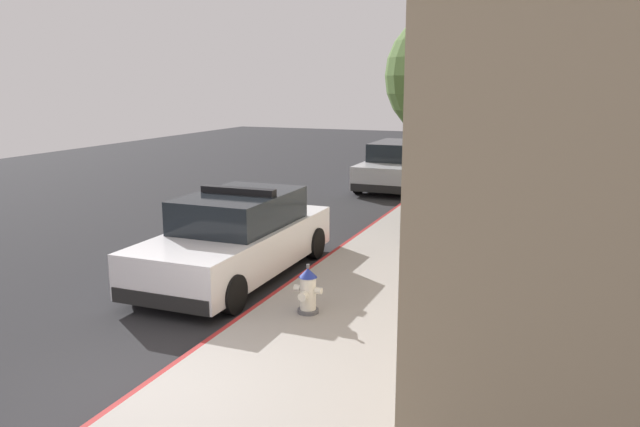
# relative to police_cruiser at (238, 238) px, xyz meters

# --- Properties ---
(ground_plane) EXTENTS (32.75, 60.00, 0.20)m
(ground_plane) POSITION_rel_police_cruiser_xyz_m (-3.10, 5.40, -0.84)
(ground_plane) COLOR #232326
(sidewalk_pavement) EXTENTS (3.20, 60.00, 0.17)m
(sidewalk_pavement) POSITION_rel_police_cruiser_xyz_m (2.90, 5.40, -0.66)
(sidewalk_pavement) COLOR gray
(sidewalk_pavement) RESTS_ON ground
(curb_painted_edge) EXTENTS (0.08, 60.00, 0.17)m
(curb_painted_edge) POSITION_rel_police_cruiser_xyz_m (1.26, 5.40, -0.66)
(curb_painted_edge) COLOR maroon
(curb_painted_edge) RESTS_ON ground
(police_cruiser) EXTENTS (1.94, 4.84, 1.68)m
(police_cruiser) POSITION_rel_police_cruiser_xyz_m (0.00, 0.00, 0.00)
(police_cruiser) COLOR white
(police_cruiser) RESTS_ON ground
(parked_car_silver_ahead) EXTENTS (1.94, 4.84, 1.56)m
(parked_car_silver_ahead) POSITION_rel_police_cruiser_xyz_m (0.16, 10.96, -0.00)
(parked_car_silver_ahead) COLOR #B2B5BA
(parked_car_silver_ahead) RESTS_ON ground
(fire_hydrant) EXTENTS (0.44, 0.40, 0.76)m
(fire_hydrant) POSITION_rel_police_cruiser_xyz_m (2.12, -1.67, -0.22)
(fire_hydrant) COLOR #4C4C51
(fire_hydrant) RESTS_ON sidewalk_pavement
(street_tree) EXTENTS (3.38, 3.38, 5.25)m
(street_tree) POSITION_rel_police_cruiser_xyz_m (2.71, 6.31, 2.98)
(street_tree) COLOR brown
(street_tree) RESTS_ON sidewalk_pavement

